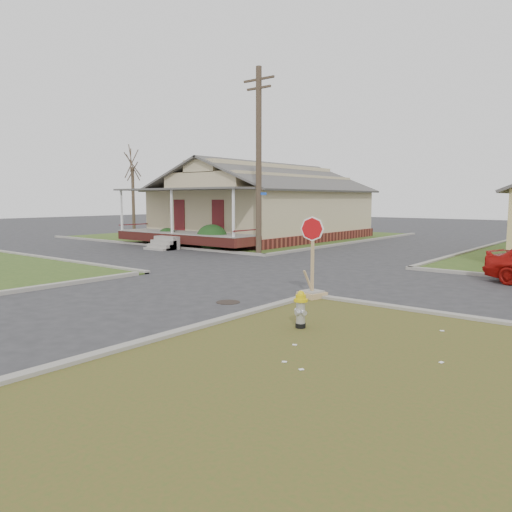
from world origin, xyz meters
The scene contains 12 objects.
ground centered at (0.00, 0.00, 0.00)m, with size 120.00×120.00×0.00m, color #2B2B2E.
verge_near_right centered at (10.00, -5.50, 0.03)m, with size 13.00×14.00×0.05m, color #3D4F1D.
verge_far_left centered at (-13.00, 18.00, 0.03)m, with size 19.00×19.00×0.05m, color #334D1B.
curbs centered at (0.00, 5.00, 0.00)m, with size 80.00×40.00×0.12m, color gray, non-canonical shape.
manhole centered at (2.20, -0.50, 0.01)m, with size 0.64×0.64×0.01m, color black.
corner_house centered at (-10.00, 16.68, 2.28)m, with size 10.10×15.50×5.30m.
utility_pole centered at (-4.20, 8.90, 4.66)m, with size 1.80×0.28×9.00m.
tree_far_left centered at (-18.00, 12.00, 2.50)m, with size 0.22×0.22×4.90m, color #463728.
fire_hydrant centered at (5.29, -1.65, 0.49)m, with size 0.30×0.30×0.80m.
stop_sign centered at (3.72, 1.28, 0.53)m, with size 0.63×0.62×2.24m.
hedge_left centered at (-11.48, 9.40, 0.57)m, with size 1.35×1.11×1.03m, color #193E16.
hedge_right centered at (-7.72, 9.26, 0.67)m, with size 1.63×1.34×1.25m, color #193E16.
Camera 1 is at (10.99, -10.28, 2.77)m, focal length 35.00 mm.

